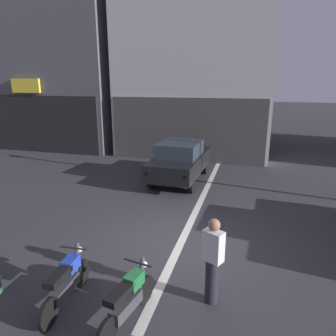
{
  "coord_description": "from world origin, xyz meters",
  "views": [
    {
      "loc": [
        1.58,
        -6.75,
        3.96
      ],
      "look_at": [
        -0.87,
        2.0,
        1.4
      ],
      "focal_mm": 32.92,
      "sensor_mm": 36.0,
      "label": 1
    }
  ],
  "objects_px": {
    "car_black_crossing_near": "(180,160)",
    "person_by_motorcycles": "(213,261)",
    "motorcycle_blue_row_leftmost": "(66,282)",
    "motorcycle_green_row_left_mid": "(128,299)"
  },
  "relations": [
    {
      "from": "motorcycle_blue_row_leftmost",
      "to": "motorcycle_green_row_left_mid",
      "type": "distance_m",
      "value": 1.27
    },
    {
      "from": "motorcycle_blue_row_leftmost",
      "to": "person_by_motorcycles",
      "type": "relative_size",
      "value": 1.0
    },
    {
      "from": "motorcycle_blue_row_leftmost",
      "to": "person_by_motorcycles",
      "type": "bearing_deg",
      "value": 16.79
    },
    {
      "from": "motorcycle_blue_row_leftmost",
      "to": "person_by_motorcycles",
      "type": "height_order",
      "value": "person_by_motorcycles"
    },
    {
      "from": "car_black_crossing_near",
      "to": "person_by_motorcycles",
      "type": "bearing_deg",
      "value": -72.02
    },
    {
      "from": "motorcycle_green_row_left_mid",
      "to": "motorcycle_blue_row_leftmost",
      "type": "bearing_deg",
      "value": 174.32
    },
    {
      "from": "car_black_crossing_near",
      "to": "motorcycle_green_row_left_mid",
      "type": "relative_size",
      "value": 2.52
    },
    {
      "from": "car_black_crossing_near",
      "to": "motorcycle_blue_row_leftmost",
      "type": "xyz_separation_m",
      "value": [
        -0.29,
        -7.69,
        -0.43
      ]
    },
    {
      "from": "car_black_crossing_near",
      "to": "person_by_motorcycles",
      "type": "distance_m",
      "value": 7.28
    },
    {
      "from": "motorcycle_blue_row_leftmost",
      "to": "motorcycle_green_row_left_mid",
      "type": "height_order",
      "value": "same"
    }
  ]
}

